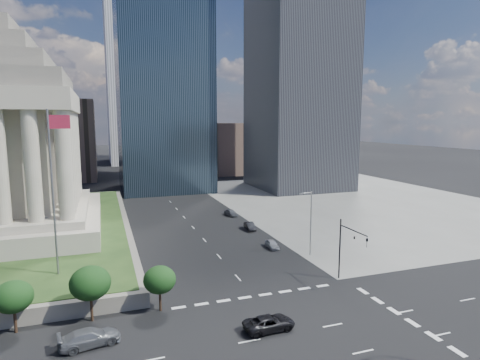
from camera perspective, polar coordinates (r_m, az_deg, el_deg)
name	(u,v)px	position (r m, az deg, el deg)	size (l,w,h in m)	color
ground	(157,187)	(130.44, -11.75, -0.92)	(500.00, 500.00, 0.00)	black
sidewalk_ne	(354,200)	(109.59, 15.92, -2.79)	(68.00, 90.00, 0.03)	slate
flagpole	(54,184)	(52.59, -24.97, -0.47)	(2.52, 0.24, 20.00)	slate
midrise_glass	(163,90)	(124.53, -10.92, 12.52)	(26.00, 26.00, 60.00)	black
highrise_ne	(300,22)	(130.40, 8.53, 21.28)	(26.00, 28.00, 100.00)	black
building_filler_ne	(225,148)	(165.36, -2.16, 4.63)	(20.00, 30.00, 20.00)	brown
building_filler_nw	(60,140)	(158.51, -24.22, 5.21)	(24.00, 30.00, 28.00)	brown
traffic_signal_ne	(348,244)	(52.75, 15.13, -8.72)	(0.30, 5.74, 8.00)	black
street_lamp_north	(310,219)	(62.32, 9.91, -5.54)	(2.13, 0.22, 10.00)	slate
pickup_truck	(269,323)	(42.07, 4.18, -19.62)	(2.40, 5.21, 1.45)	black
suv_grey	(90,337)	(41.82, -20.56, -20.23)	(2.22, 5.47, 1.59)	#5A5D62
parked_sedan_near	(272,244)	(66.33, 4.58, -9.09)	(1.53, 3.81, 1.30)	#9DA0A6
parked_sedan_mid	(250,226)	(76.87, 1.42, -6.60)	(1.48, 4.24, 1.40)	black
parked_sedan_far	(231,213)	(88.08, -1.28, -4.66)	(4.18, 1.68, 1.42)	#55585C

